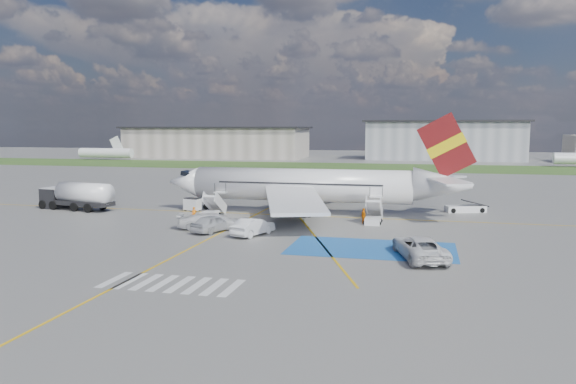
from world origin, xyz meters
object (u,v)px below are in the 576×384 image
at_px(fuel_tanker, 77,198).
at_px(belt_loader, 466,209).
at_px(car_silver_a, 213,223).
at_px(van_white_a, 419,243).
at_px(gpu_cart, 192,205).
at_px(airliner, 314,185).
at_px(car_silver_b, 253,227).
at_px(van_white_b, 214,219).

height_order(fuel_tanker, belt_loader, fuel_tanker).
distance_m(car_silver_a, van_white_a, 20.92).
xyz_separation_m(gpu_cart, van_white_a, (27.37, -19.01, 0.45)).
relative_size(car_silver_a, van_white_a, 0.79).
bearing_deg(airliner, car_silver_b, -101.69).
distance_m(fuel_tanker, gpu_cart, 14.60).
distance_m(airliner, car_silver_b, 15.28).
xyz_separation_m(belt_loader, car_silver_b, (-20.73, -20.30, 0.46)).
distance_m(airliner, fuel_tanker, 29.65).
distance_m(gpu_cart, van_white_b, 13.18).
bearing_deg(airliner, van_white_a, -58.85).
height_order(van_white_a, van_white_b, van_white_a).
xyz_separation_m(car_silver_a, car_silver_b, (4.37, -0.75, -0.01)).
relative_size(belt_loader, van_white_b, 0.97).
bearing_deg(airliner, belt_loader, 17.42).
xyz_separation_m(airliner, gpu_cart, (-14.93, -1.56, -2.66)).
distance_m(gpu_cart, car_silver_a, 14.54).
bearing_deg(gpu_cart, car_silver_b, -33.71).
xyz_separation_m(fuel_tanker, belt_loader, (47.00, 9.52, -1.07)).
bearing_deg(airliner, gpu_cart, -174.05).
relative_size(airliner, fuel_tanker, 3.53).
height_order(gpu_cart, belt_loader, gpu_cart).
bearing_deg(fuel_tanker, car_silver_b, -11.53).
relative_size(belt_loader, car_silver_a, 1.06).
relative_size(fuel_tanker, belt_loader, 1.96).
bearing_deg(car_silver_b, gpu_cart, -29.56).
height_order(airliner, van_white_a, airliner).
bearing_deg(van_white_a, van_white_b, -37.02).
bearing_deg(fuel_tanker, gpu_cart, 20.32).
bearing_deg(car_silver_b, van_white_b, -5.90).
distance_m(car_silver_a, car_silver_b, 4.44).
bearing_deg(gpu_cart, belt_loader, 26.59).
distance_m(airliner, gpu_cart, 15.25).
bearing_deg(van_white_a, belt_loader, -116.90).
height_order(gpu_cart, van_white_b, van_white_b).
bearing_deg(car_silver_b, fuel_tanker, -3.88).
distance_m(belt_loader, van_white_b, 31.28).
bearing_deg(car_silver_a, belt_loader, -123.31).
distance_m(airliner, van_white_a, 24.14).
height_order(fuel_tanker, car_silver_a, fuel_tanker).
xyz_separation_m(fuel_tanker, car_silver_b, (26.26, -10.79, -0.61)).
distance_m(fuel_tanker, van_white_a, 44.93).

